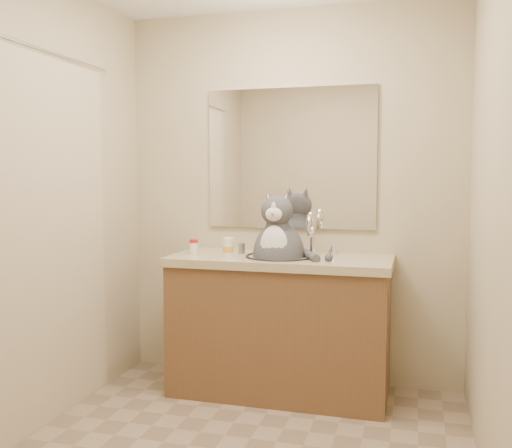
{
  "coord_description": "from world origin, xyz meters",
  "views": [
    {
      "loc": [
        0.79,
        -2.38,
        1.34
      ],
      "look_at": [
        -0.06,
        0.65,
        1.07
      ],
      "focal_mm": 40.0,
      "sensor_mm": 36.0,
      "label": 1
    }
  ],
  "objects": [
    {
      "name": "mirror",
      "position": [
        0.0,
        1.24,
        1.45
      ],
      "size": [
        1.1,
        0.02,
        0.9
      ],
      "primitive_type": "cube",
      "color": "white",
      "rests_on": "room"
    },
    {
      "name": "pill_bottle_redcap",
      "position": [
        -0.55,
        0.92,
        0.9
      ],
      "size": [
        0.06,
        0.06,
        0.09
      ],
      "rotation": [
        0.0,
        0.0,
        0.16
      ],
      "color": "white",
      "rests_on": "vanity"
    },
    {
      "name": "grey_canister",
      "position": [
        -0.26,
        1.02,
        0.88
      ],
      "size": [
        0.05,
        0.05,
        0.07
      ],
      "rotation": [
        0.0,
        0.0,
        -0.28
      ],
      "color": "gray",
      "rests_on": "vanity"
    },
    {
      "name": "cat",
      "position": [
        -0.01,
        0.94,
        0.89
      ],
      "size": [
        0.44,
        0.36,
        0.62
      ],
      "rotation": [
        0.0,
        0.0,
        -0.01
      ],
      "color": "#4B4B50",
      "rests_on": "vanity"
    },
    {
      "name": "pill_bottle_orange",
      "position": [
        -0.3,
        0.86,
        0.91
      ],
      "size": [
        0.07,
        0.07,
        0.11
      ],
      "rotation": [
        0.0,
        0.0,
        -0.03
      ],
      "color": "white",
      "rests_on": "vanity"
    },
    {
      "name": "room",
      "position": [
        0.0,
        0.0,
        1.2
      ],
      "size": [
        2.22,
        2.52,
        2.42
      ],
      "color": "gray",
      "rests_on": "ground"
    },
    {
      "name": "vanity",
      "position": [
        0.0,
        0.96,
        0.44
      ],
      "size": [
        1.34,
        0.59,
        1.12
      ],
      "color": "brown",
      "rests_on": "ground"
    },
    {
      "name": "shower_curtain",
      "position": [
        -1.05,
        0.1,
        1.03
      ],
      "size": [
        0.02,
        1.3,
        1.93
      ],
      "color": "beige",
      "rests_on": "ground"
    }
  ]
}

